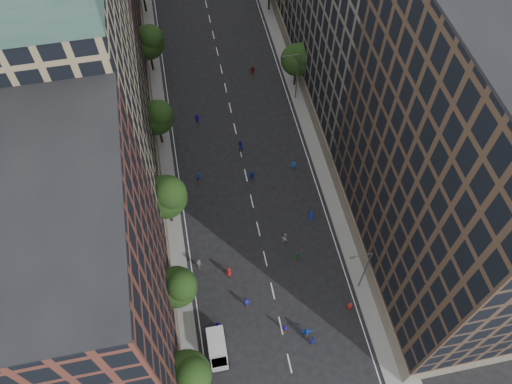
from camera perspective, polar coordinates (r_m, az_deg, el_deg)
ground at (r=76.92m, az=-2.34°, el=6.96°), size 240.00×240.00×0.00m
sidewalk_left at (r=81.82m, az=-11.69°, el=9.51°), size 4.00×105.00×0.15m
sidewalk_right at (r=83.78m, az=5.03°, el=12.01°), size 4.00×105.00×0.15m
bldg_left_a at (r=49.49m, az=-19.28°, el=-10.53°), size 14.00×22.00×30.00m
bldg_left_b at (r=62.11m, az=-19.90°, el=10.79°), size 14.00×26.00×34.00m
bldg_right_a at (r=53.83m, az=22.30°, el=2.20°), size 14.00×30.00×36.00m
bldg_right_b at (r=72.82m, az=12.43°, el=19.96°), size 14.00×28.00×33.00m
tree_left_0 at (r=54.16m, az=-7.72°, el=-20.09°), size 5.20×5.20×8.83m
tree_left_1 at (r=57.88m, az=-8.90°, el=-10.63°), size 4.80×4.80×8.21m
tree_left_2 at (r=63.07m, az=-10.16°, el=-0.42°), size 5.60×5.60×9.45m
tree_left_3 at (r=72.33m, az=-11.19°, el=8.47°), size 5.00×5.00×8.58m
tree_left_4 at (r=83.95m, az=-12.20°, el=16.49°), size 5.40×5.40×9.08m
tree_right_a at (r=80.14m, az=4.82°, el=14.97°), size 5.00×5.00×8.39m
streetlamp_near at (r=59.85m, az=12.23°, el=-8.57°), size 2.64×0.22×9.06m
streetlamp_far at (r=78.19m, az=4.58°, el=13.28°), size 2.64×0.22×9.06m
cargo_van at (r=59.51m, az=-4.44°, el=-17.34°), size 2.17×4.54×2.40m
skater_0 at (r=59.93m, az=-5.07°, el=-17.77°), size 0.84×0.63×1.56m
skater_1 at (r=60.68m, az=3.38°, el=-15.26°), size 0.62×0.48×1.50m
skater_2 at (r=60.41m, az=6.41°, el=-16.50°), size 0.84×0.68×1.64m
skater_3 at (r=61.65m, az=-1.11°, el=-12.56°), size 1.05×0.72×1.50m
skater_4 at (r=60.65m, az=-4.46°, el=-15.01°), size 1.18×0.85×1.85m
skater_5 at (r=60.62m, az=5.78°, el=-15.65°), size 1.63×0.82×1.68m
skater_6 at (r=63.19m, az=-3.12°, el=-9.08°), size 0.99×0.80×1.76m
skater_7 at (r=62.30m, az=10.63°, el=-12.71°), size 0.79×0.64×1.88m
skater_8 at (r=65.40m, az=3.30°, el=-5.23°), size 0.93×0.78×1.71m
skater_9 at (r=64.00m, az=-6.56°, el=-8.18°), size 1.16×0.77×1.67m
skater_10 at (r=64.26m, az=4.73°, el=-7.36°), size 1.06×0.77×1.67m
skater_11 at (r=70.68m, az=-0.56°, el=1.85°), size 1.48×0.60×1.56m
skater_12 at (r=67.38m, az=6.31°, el=-2.69°), size 0.94×0.72×1.71m
skater_13 at (r=70.90m, az=-6.60°, el=1.67°), size 0.70×0.53×1.71m
skater_14 at (r=73.79m, az=-1.88°, el=5.27°), size 1.09×0.95×1.90m
skater_15 at (r=71.95m, az=4.31°, el=3.00°), size 1.13×0.89×1.54m
skater_16 at (r=77.82m, az=-6.70°, el=8.31°), size 1.15×0.71×1.83m
skater_17 at (r=84.99m, az=-0.41°, el=13.72°), size 1.55×0.55×1.65m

